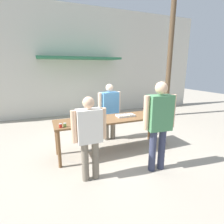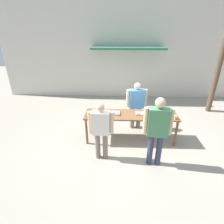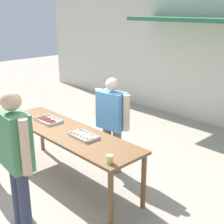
{
  "view_description": "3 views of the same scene",
  "coord_description": "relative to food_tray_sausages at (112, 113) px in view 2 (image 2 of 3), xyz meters",
  "views": [
    {
      "loc": [
        -1.49,
        -3.74,
        2.02
      ],
      "look_at": [
        0.0,
        0.0,
        1.0
      ],
      "focal_mm": 28.0,
      "sensor_mm": 36.0,
      "label": 1
    },
    {
      "loc": [
        -0.37,
        -4.63,
        3.07
      ],
      "look_at": [
        -0.56,
        0.02,
        0.9
      ],
      "focal_mm": 28.0,
      "sensor_mm": 36.0,
      "label": 2
    },
    {
      "loc": [
        3.66,
        -2.55,
        2.62
      ],
      "look_at": [
        0.22,
        0.73,
        1.04
      ],
      "focal_mm": 50.0,
      "sensor_mm": 36.0,
      "label": 3
    }
  ],
  "objects": [
    {
      "name": "ground_plane",
      "position": [
        0.56,
        -0.02,
        -0.87
      ],
      "size": [
        24.0,
        24.0,
        0.0
      ],
      "primitive_type": "plane",
      "color": "#A39989"
    },
    {
      "name": "building_facade_back",
      "position": [
        0.56,
        3.95,
        1.39
      ],
      "size": [
        12.0,
        1.11,
        4.5
      ],
      "color": "beige",
      "rests_on": "ground"
    },
    {
      "name": "serving_table",
      "position": [
        0.56,
        -0.02,
        -0.1
      ],
      "size": [
        2.7,
        0.74,
        0.85
      ],
      "color": "brown",
      "rests_on": "ground"
    },
    {
      "name": "food_tray_sausages",
      "position": [
        0.0,
        0.0,
        0.0
      ],
      "size": [
        0.46,
        0.29,
        0.04
      ],
      "color": "silver",
      "rests_on": "serving_table"
    },
    {
      "name": "food_tray_buns",
      "position": [
        0.94,
        -0.0,
        0.01
      ],
      "size": [
        0.44,
        0.25,
        0.06
      ],
      "color": "silver",
      "rests_on": "serving_table"
    },
    {
      "name": "condiment_jar_mustard",
      "position": [
        -0.66,
        -0.28,
        0.03
      ],
      "size": [
        0.06,
        0.06,
        0.08
      ],
      "color": "#B22319",
      "rests_on": "serving_table"
    },
    {
      "name": "condiment_jar_ketchup",
      "position": [
        -0.57,
        -0.27,
        0.03
      ],
      "size": [
        0.06,
        0.06,
        0.08
      ],
      "color": "#567A38",
      "rests_on": "serving_table"
    },
    {
      "name": "beer_cup",
      "position": [
        1.77,
        -0.27,
        0.04
      ],
      "size": [
        0.08,
        0.08,
        0.11
      ],
      "color": "#DBC67A",
      "rests_on": "serving_table"
    },
    {
      "name": "person_server_behind_table",
      "position": [
        0.78,
        0.71,
        0.07
      ],
      "size": [
        0.69,
        0.31,
        1.6
      ],
      "rotation": [
        0.0,
        0.0,
        0.11
      ],
      "color": "#756B5B",
      "rests_on": "ground"
    },
    {
      "name": "person_customer_holding_hotdog",
      "position": [
        -0.23,
        -0.94,
        0.05
      ],
      "size": [
        0.63,
        0.24,
        1.56
      ],
      "rotation": [
        0.0,
        0.0,
        3.14
      ],
      "color": "#756B5B",
      "rests_on": "ground"
    },
    {
      "name": "person_customer_with_cup",
      "position": [
        1.1,
        -1.12,
        0.19
      ],
      "size": [
        0.67,
        0.29,
        1.78
      ],
      "rotation": [
        0.0,
        0.0,
        3.06
      ],
      "color": "#333851",
      "rests_on": "ground"
    }
  ]
}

